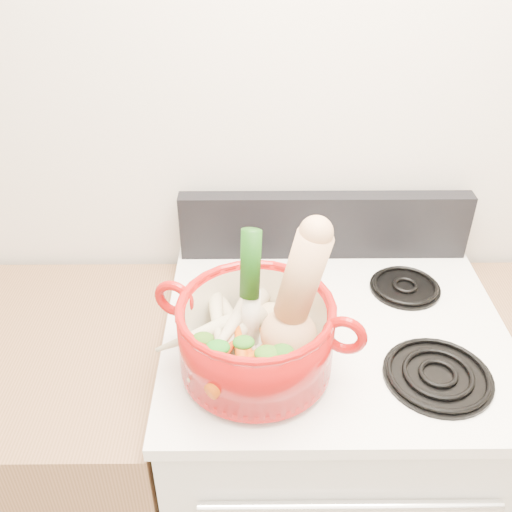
{
  "coord_description": "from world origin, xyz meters",
  "views": [
    {
      "loc": [
        -0.19,
        0.41,
        1.82
      ],
      "look_at": [
        -0.18,
        1.25,
        1.25
      ],
      "focal_mm": 40.0,
      "sensor_mm": 36.0,
      "label": 1
    }
  ],
  "objects_px": {
    "dutch_oven": "(256,336)",
    "leek": "(251,288)",
    "stove_body": "(322,460)",
    "squash": "(290,297)"
  },
  "relations": [
    {
      "from": "dutch_oven",
      "to": "leek",
      "type": "xyz_separation_m",
      "value": [
        -0.01,
        0.04,
        0.09
      ]
    },
    {
      "from": "stove_body",
      "to": "squash",
      "type": "bearing_deg",
      "value": -130.76
    },
    {
      "from": "dutch_oven",
      "to": "leek",
      "type": "height_order",
      "value": "leek"
    },
    {
      "from": "dutch_oven",
      "to": "leek",
      "type": "bearing_deg",
      "value": 122.34
    },
    {
      "from": "stove_body",
      "to": "leek",
      "type": "xyz_separation_m",
      "value": [
        -0.19,
        -0.09,
        0.67
      ]
    },
    {
      "from": "squash",
      "to": "dutch_oven",
      "type": "bearing_deg",
      "value": -161.8
    },
    {
      "from": "dutch_oven",
      "to": "stove_body",
      "type": "bearing_deg",
      "value": 55.11
    },
    {
      "from": "stove_body",
      "to": "squash",
      "type": "distance_m",
      "value": 0.71
    },
    {
      "from": "dutch_oven",
      "to": "squash",
      "type": "relative_size",
      "value": 1.06
    },
    {
      "from": "stove_body",
      "to": "dutch_oven",
      "type": "bearing_deg",
      "value": -143.74
    }
  ]
}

